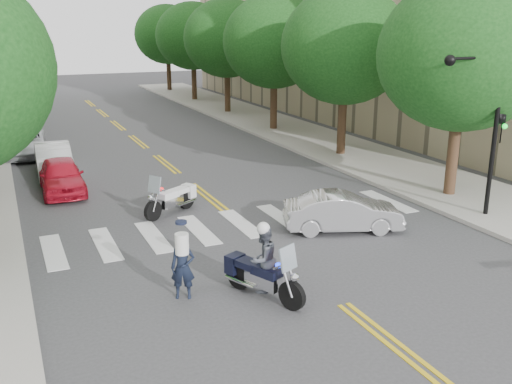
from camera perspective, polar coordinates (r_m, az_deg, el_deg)
ground at (r=14.52m, az=8.73°, el=-11.07°), size 140.00×140.00×0.00m
sidewalk_right at (r=37.29m, az=2.72°, el=6.36°), size 5.00×60.00×0.15m
tree_r_0 at (r=23.14m, az=19.98°, el=12.82°), size 6.40×6.40×8.45m
tree_r_1 at (r=29.44m, az=8.91°, el=14.19°), size 6.40×6.40×8.45m
tree_r_2 at (r=36.41m, az=1.83°, el=14.80°), size 6.40×6.40×8.45m
tree_r_3 at (r=43.73m, az=-2.95°, el=15.09°), size 6.40×6.40×8.45m
tree_r_4 at (r=51.26m, az=-6.34°, el=15.23°), size 6.40×6.40×8.45m
tree_r_5 at (r=58.91m, az=-8.87°, el=15.31°), size 6.40×6.40×8.45m
traffic_signal_pole at (r=20.80m, az=22.08°, el=7.18°), size 2.82×0.42×6.00m
motorcycle_police at (r=14.34m, az=0.55°, el=-7.23°), size 1.28×2.36×2.03m
motorcycle_parked at (r=20.94m, az=-8.19°, el=-0.63°), size 2.25×1.50×1.59m
officer_standing at (r=14.46m, az=-7.33°, el=-7.48°), size 0.71×0.60×1.66m
convertible at (r=19.18m, az=8.69°, el=-1.99°), size 4.14×2.63×1.29m
parked_car_a at (r=24.51m, az=-18.88°, el=1.55°), size 1.75×4.17×1.41m
parked_car_b at (r=27.54m, az=-19.58°, el=3.09°), size 1.63×4.37×1.43m
parked_car_c at (r=32.22m, az=-22.35°, el=4.64°), size 2.62×5.19×1.41m
parked_car_d at (r=35.72m, az=-22.24°, el=5.56°), size 1.83×4.22×1.21m
parked_car_e at (r=44.87m, az=-23.14°, el=7.51°), size 1.62×3.73×1.25m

